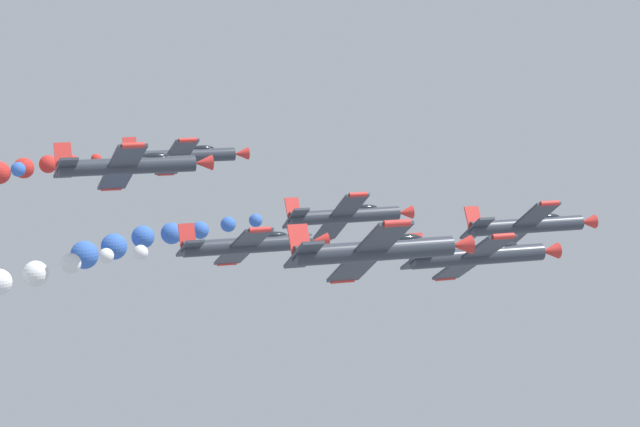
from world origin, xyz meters
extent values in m
cylinder|color=#333842|center=(-0.01, 16.04, 127.19)|extent=(1.51, 9.00, 1.51)
cone|color=red|center=(-0.01, 21.14, 127.19)|extent=(1.43, 1.20, 1.43)
cube|color=#333842|center=(0.04, 15.64, 127.10)|extent=(7.97, 1.90, 4.91)
cylinder|color=red|center=(-3.89, 15.64, 124.73)|extent=(0.49, 1.40, 0.49)
cylinder|color=red|center=(3.98, 15.64, 129.48)|extent=(0.49, 1.40, 0.49)
cube|color=#333842|center=(-0.03, 12.04, 127.23)|extent=(3.35, 1.20, 2.12)
cube|color=red|center=(-0.51, 11.94, 128.02)|extent=(0.95, 1.10, 1.44)
ellipsoid|color=black|center=(-0.26, 17.84, 127.61)|extent=(1.05, 2.20, 1.01)
cylinder|color=#333842|center=(-10.11, 5.53, 126.89)|extent=(1.51, 9.00, 1.51)
cone|color=red|center=(-10.11, 10.63, 126.89)|extent=(1.43, 1.20, 1.43)
cube|color=#333842|center=(-10.06, 5.13, 126.80)|extent=(7.98, 1.90, 4.89)
cylinder|color=red|center=(-14.00, 5.13, 124.44)|extent=(0.49, 1.40, 0.49)
cylinder|color=red|center=(-6.11, 5.13, 129.17)|extent=(0.49, 1.40, 0.49)
cube|color=#333842|center=(-10.14, 1.53, 126.93)|extent=(3.35, 1.20, 2.11)
cube|color=red|center=(-10.61, 1.43, 127.72)|extent=(0.94, 1.10, 1.44)
ellipsoid|color=black|center=(-10.36, 7.33, 127.31)|extent=(1.05, 2.20, 1.01)
sphere|color=blue|center=(-10.09, -1.71, 126.96)|extent=(1.04, 1.04, 1.04)
sphere|color=blue|center=(-9.82, -3.94, 126.82)|extent=(1.17, 1.17, 1.17)
sphere|color=blue|center=(-9.59, -6.18, 126.54)|extent=(1.33, 1.33, 1.33)
sphere|color=blue|center=(-9.33, -8.41, 126.48)|extent=(1.62, 1.62, 1.62)
sphere|color=blue|center=(-8.87, -10.65, 126.43)|extent=(1.69, 1.69, 1.69)
sphere|color=blue|center=(-8.31, -12.89, 125.95)|extent=(1.91, 1.91, 1.91)
sphere|color=blue|center=(-7.71, -15.12, 125.59)|extent=(2.03, 2.03, 2.03)
cylinder|color=#333842|center=(10.81, 6.84, 127.56)|extent=(1.48, 9.00, 1.48)
cone|color=red|center=(10.81, 11.94, 127.56)|extent=(1.41, 1.20, 1.41)
cube|color=#333842|center=(10.85, 6.44, 127.48)|extent=(8.26, 1.90, 4.38)
cylinder|color=red|center=(6.77, 6.44, 125.37)|extent=(0.48, 1.40, 0.48)
cylinder|color=red|center=(14.94, 6.44, 129.58)|extent=(0.48, 1.40, 0.48)
cube|color=#333842|center=(10.79, 2.84, 127.61)|extent=(3.46, 1.20, 1.90)
cube|color=red|center=(10.37, 2.74, 128.42)|extent=(0.86, 1.10, 1.49)
ellipsoid|color=black|center=(10.58, 8.64, 128.00)|extent=(1.03, 2.20, 0.99)
cylinder|color=#333842|center=(0.47, -5.32, 127.15)|extent=(1.46, 9.00, 1.46)
cone|color=red|center=(0.47, -0.22, 127.15)|extent=(1.38, 1.20, 1.38)
cube|color=#333842|center=(0.51, -5.72, 127.06)|extent=(8.45, 1.90, 3.97)
cylinder|color=red|center=(-3.68, -5.72, 125.16)|extent=(0.48, 1.40, 0.48)
cylinder|color=red|center=(4.70, -5.72, 128.96)|extent=(0.48, 1.40, 0.48)
cube|color=#333842|center=(0.45, -9.32, 127.20)|extent=(3.53, 1.20, 1.74)
cube|color=red|center=(0.07, -9.42, 128.03)|extent=(0.79, 1.10, 1.51)
ellipsoid|color=black|center=(0.27, -3.52, 127.60)|extent=(1.02, 2.20, 0.97)
sphere|color=white|center=(0.42, -12.65, 127.13)|extent=(1.00, 1.00, 1.00)
sphere|color=white|center=(0.78, -14.98, 127.12)|extent=(1.01, 1.01, 1.01)
sphere|color=white|center=(1.08, -17.32, 126.83)|extent=(1.32, 1.32, 1.32)
sphere|color=white|center=(1.81, -19.65, 126.47)|extent=(1.64, 1.64, 1.64)
cylinder|color=#333842|center=(-19.67, -5.24, 130.93)|extent=(1.45, 9.00, 1.45)
cone|color=red|center=(-19.67, -0.14, 130.93)|extent=(1.38, 1.20, 1.38)
cube|color=#333842|center=(-19.63, -5.64, 130.84)|extent=(8.49, 1.90, 3.88)
cylinder|color=red|center=(-23.84, -5.64, 128.99)|extent=(0.47, 1.40, 0.47)
cylinder|color=red|center=(-15.42, -5.64, 132.70)|extent=(0.47, 1.40, 0.47)
cube|color=#333842|center=(-19.69, -9.24, 130.98)|extent=(3.55, 1.20, 1.70)
cube|color=red|center=(-20.06, -9.34, 131.82)|extent=(0.77, 1.10, 1.52)
ellipsoid|color=black|center=(-19.87, -3.44, 131.39)|extent=(1.01, 2.20, 0.96)
sphere|color=red|center=(-19.87, -12.14, 130.96)|extent=(0.85, 0.85, 0.85)
sphere|color=red|center=(-19.96, -14.03, 130.80)|extent=(1.07, 1.07, 1.07)
sphere|color=red|center=(-20.10, -15.93, 130.67)|extent=(1.45, 1.45, 1.45)
sphere|color=red|center=(-20.20, -17.82, 130.42)|extent=(1.66, 1.66, 1.66)
cylinder|color=#333842|center=(19.83, -3.75, 130.25)|extent=(1.50, 9.00, 1.50)
cone|color=red|center=(19.83, 1.35, 130.25)|extent=(1.43, 1.20, 1.43)
cube|color=#333842|center=(19.88, -4.15, 130.16)|extent=(8.07, 1.90, 4.73)
cylinder|color=red|center=(15.89, -4.15, 127.88)|extent=(0.49, 1.40, 0.49)
cylinder|color=red|center=(23.87, -4.15, 132.45)|extent=(0.49, 1.40, 0.49)
cube|color=#333842|center=(19.81, -7.75, 130.29)|extent=(3.39, 1.20, 2.04)
cube|color=red|center=(19.35, -7.85, 131.09)|extent=(0.92, 1.10, 1.46)
ellipsoid|color=black|center=(19.59, -1.95, 130.68)|extent=(1.04, 2.20, 1.00)
cylinder|color=#333842|center=(-0.28, -13.25, 132.80)|extent=(1.46, 9.00, 1.46)
cone|color=red|center=(-0.28, -8.15, 132.80)|extent=(1.39, 1.20, 1.39)
cube|color=#333842|center=(-0.23, -13.65, 132.71)|extent=(8.44, 1.90, 3.99)
cylinder|color=red|center=(-4.42, -13.65, 130.80)|extent=(0.48, 1.40, 0.48)
cylinder|color=red|center=(3.95, -13.65, 134.63)|extent=(0.48, 1.40, 0.48)
cube|color=#333842|center=(-0.30, -17.25, 132.85)|extent=(3.53, 1.20, 1.75)
cube|color=red|center=(-0.68, -17.35, 133.68)|extent=(0.79, 1.10, 1.51)
ellipsoid|color=black|center=(-0.48, -11.45, 133.25)|extent=(1.02, 2.20, 0.97)
sphere|color=blue|center=(-0.41, -20.25, 132.87)|extent=(0.95, 0.95, 0.95)
camera|label=1|loc=(83.02, -28.68, 143.55)|focal=72.43mm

